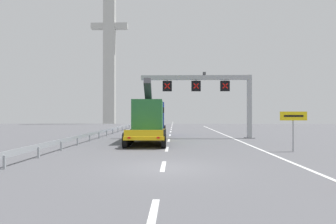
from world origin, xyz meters
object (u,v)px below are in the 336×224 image
overhead_lane_gantry (211,87)px  bridge_pylon_distant (110,44)px  heavy_haul_truck_yellow (150,118)px  exit_sign_yellow (293,121)px

overhead_lane_gantry → bridge_pylon_distant: (-19.66, 41.87, 14.84)m
heavy_haul_truck_yellow → bridge_pylon_distant: 48.45m
heavy_haul_truck_yellow → exit_sign_yellow: size_ratio=5.54×
heavy_haul_truck_yellow → exit_sign_yellow: 13.31m
heavy_haul_truck_yellow → exit_sign_yellow: (9.90, -8.90, -0.02)m
overhead_lane_gantry → heavy_haul_truck_yellow: overhead_lane_gantry is taller
overhead_lane_gantry → bridge_pylon_distant: 48.58m
overhead_lane_gantry → exit_sign_yellow: overhead_lane_gantry is taller
heavy_haul_truck_yellow → exit_sign_yellow: heavy_haul_truck_yellow is taller
exit_sign_yellow → bridge_pylon_distant: size_ratio=0.07×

